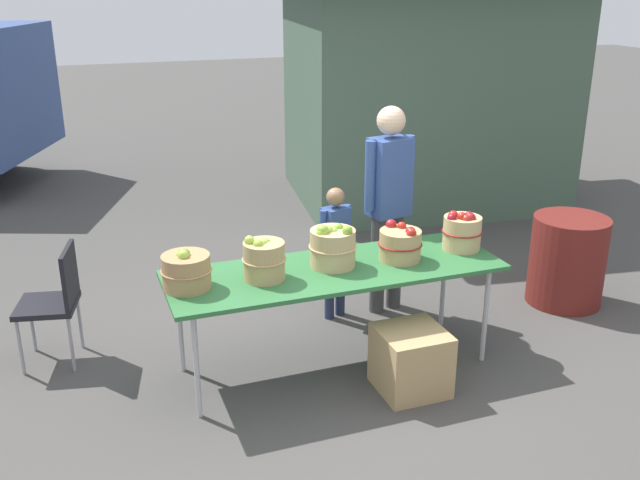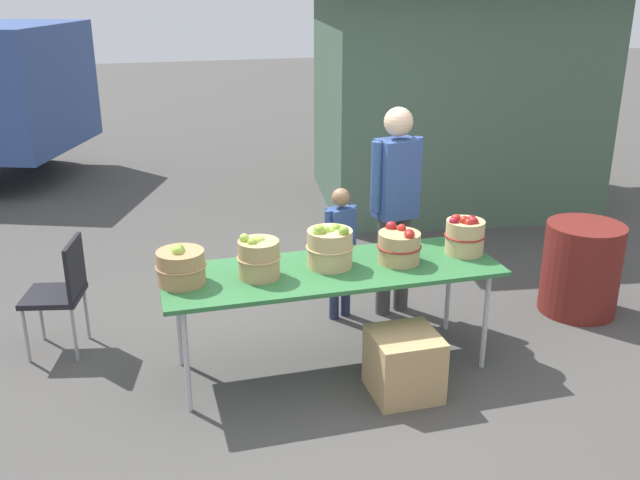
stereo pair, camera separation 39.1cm
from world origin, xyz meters
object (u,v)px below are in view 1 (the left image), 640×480
object	(u,v)px
apple_basket_green_0	(186,270)
apple_basket_green_2	(332,247)
child_customer	(335,243)
vendor_adult	(389,194)
trash_barrel	(567,260)
apple_basket_red_0	(400,244)
apple_basket_red_1	(462,231)
folding_chair	(56,296)
market_table	(335,274)
apple_basket_green_1	(264,260)
produce_crate	(411,360)

from	to	relation	value
apple_basket_green_0	apple_basket_green_2	distance (m)	1.00
apple_basket_green_0	apple_basket_green_2	bearing A→B (deg)	1.46
child_customer	apple_basket_green_0	bearing A→B (deg)	12.25
vendor_adult	trash_barrel	distance (m)	1.66
apple_basket_red_0	child_customer	world-z (taller)	child_customer
vendor_adult	trash_barrel	world-z (taller)	vendor_adult
apple_basket_green_2	apple_basket_red_1	xyz separation A→B (m)	(1.00, -0.02, -0.01)
folding_chair	apple_basket_green_0	bearing A→B (deg)	60.55
market_table	apple_basket_red_0	xyz separation A→B (m)	(0.48, -0.01, 0.16)
apple_basket_red_1	child_customer	size ratio (longest dim) A/B	0.27
market_table	trash_barrel	size ratio (longest dim) A/B	3.05
apple_basket_green_2	folding_chair	bearing A→B (deg)	158.98
apple_basket_green_2	vendor_adult	distance (m)	1.00
apple_basket_green_2	apple_basket_green_1	bearing A→B (deg)	-173.58
apple_basket_green_0	apple_basket_green_2	world-z (taller)	apple_basket_green_2
apple_basket_green_1	trash_barrel	bearing A→B (deg)	6.91
apple_basket_green_0	child_customer	size ratio (longest dim) A/B	0.30
apple_basket_green_2	apple_basket_red_1	size ratio (longest dim) A/B	1.12
apple_basket_red_0	folding_chair	xyz separation A→B (m)	(-2.29, 0.75, -0.36)
apple_basket_green_1	trash_barrel	size ratio (longest dim) A/B	0.40
apple_basket_red_0	vendor_adult	size ratio (longest dim) A/B	0.18
apple_basket_green_1	folding_chair	distance (m)	1.56
apple_basket_red_0	apple_basket_red_1	bearing A→B (deg)	3.76
folding_chair	vendor_adult	bearing A→B (deg)	101.74
apple_basket_green_0	apple_basket_red_1	bearing A→B (deg)	0.17
apple_basket_green_2	trash_barrel	distance (m)	2.30
apple_basket_red_0	child_customer	xyz separation A→B (m)	(-0.20, 0.74, -0.22)
apple_basket_red_0	trash_barrel	xyz separation A→B (m)	(1.73, 0.33, -0.49)
apple_basket_green_1	apple_basket_green_2	size ratio (longest dim) A/B	0.92
apple_basket_green_1	apple_basket_red_1	distance (m)	1.50
vendor_adult	produce_crate	world-z (taller)	vendor_adult
vendor_adult	trash_barrel	xyz separation A→B (m)	(1.49, -0.40, -0.62)
child_customer	apple_basket_red_1	bearing A→B (deg)	118.59
apple_basket_green_1	vendor_adult	distance (m)	1.44
market_table	apple_basket_red_1	bearing A→B (deg)	1.59
apple_basket_green_0	produce_crate	distance (m)	1.59
apple_basket_green_1	child_customer	distance (m)	1.11
apple_basket_green_1	vendor_adult	bearing A→B (deg)	30.56
apple_basket_green_2	trash_barrel	world-z (taller)	apple_basket_green_2
apple_basket_green_1	produce_crate	xyz separation A→B (m)	(0.86, -0.46, -0.67)
trash_barrel	apple_basket_red_0	bearing A→B (deg)	-169.33
apple_basket_green_0	apple_basket_red_0	size ratio (longest dim) A/B	1.05
market_table	child_customer	bearing A→B (deg)	68.64
apple_basket_green_2	produce_crate	distance (m)	0.92
market_table	produce_crate	world-z (taller)	market_table
produce_crate	apple_basket_red_0	bearing A→B (deg)	75.33
folding_chair	produce_crate	size ratio (longest dim) A/B	1.98
vendor_adult	folding_chair	distance (m)	2.59
market_table	apple_basket_red_1	xyz separation A→B (m)	(0.99, 0.03, 0.18)
apple_basket_red_0	trash_barrel	distance (m)	1.83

